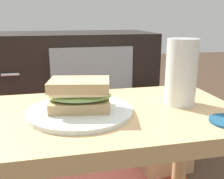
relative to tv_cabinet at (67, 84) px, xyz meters
The scene contains 6 objects.
side_table 0.95m from the tv_cabinet, 85.99° to the right, with size 0.56×0.36×0.46m.
tv_cabinet is the anchor object (origin of this frame).
plate 0.97m from the tv_cabinet, 91.00° to the right, with size 0.23×0.23×0.01m, color silver.
sandwich_front 0.97m from the tv_cabinet, 91.00° to the right, with size 0.15×0.11×0.07m.
beer_glass 0.99m from the tv_cabinet, 76.41° to the right, with size 0.07×0.07×0.16m.
paper_bag 0.65m from the tv_cabinet, 51.80° to the right, with size 0.23×0.19×0.33m.
Camera 1 is at (-0.13, -0.55, 0.67)m, focal length 42.44 mm.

